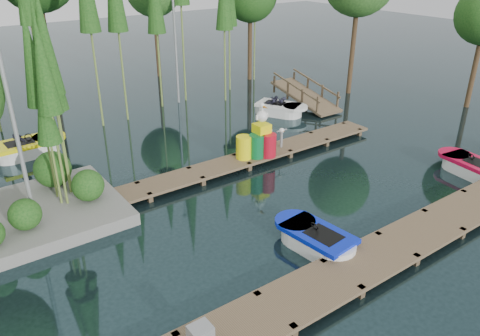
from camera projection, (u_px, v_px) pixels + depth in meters
ground_plane at (236, 208)px, 14.95m from camera, size 90.00×90.00×0.00m
near_dock at (342, 275)px, 11.56m from camera, size 18.00×1.50×0.50m
far_dock at (219, 167)px, 17.22m from camera, size 15.00×1.20×0.50m
lamp_island at (6, 89)px, 12.06m from camera, size 0.30×0.30×7.25m
lamp_rear at (174, 20)px, 23.30m from camera, size 0.30×0.30×7.25m
ramp at (305, 96)px, 24.22m from camera, size 1.50×3.94×1.49m
boat_blue at (316, 240)px, 12.90m from camera, size 1.42×2.68×0.87m
boat_red at (471, 168)px, 17.13m from camera, size 1.46×2.68×0.86m
boat_yellow_far at (28, 148)px, 18.65m from camera, size 2.92×1.45×1.43m
boat_white_far at (279, 109)px, 23.18m from camera, size 2.32×2.93×1.27m
yellow_barrel at (244, 147)px, 17.58m from camera, size 0.59×0.59×0.88m
drum_cluster at (263, 140)px, 17.82m from camera, size 1.20×1.10×2.06m
seagull_post at (282, 134)px, 18.52m from camera, size 0.51×0.27×0.81m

